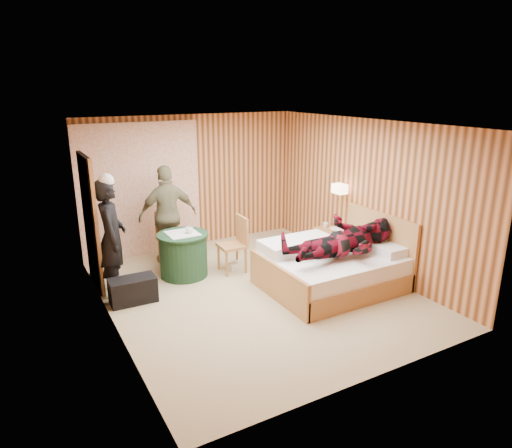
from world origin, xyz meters
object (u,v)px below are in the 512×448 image
wall_lamp (340,189)px  man_at_table (168,215)px  man_on_bed (345,231)px  nightstand (329,243)px  bed (332,267)px  duffel_bag (133,290)px  round_table (183,254)px  chair_far (169,233)px  woman_standing (112,238)px  chair_near (236,240)px

wall_lamp → man_at_table: bearing=153.2°
man_on_bed → man_at_table: bearing=127.7°
man_on_bed → nightstand: bearing=59.9°
bed → duffel_bag: 2.99m
round_table → duffel_bag: (-0.98, -0.56, -0.18)m
nightstand → round_table: bearing=169.6°
bed → chair_far: 2.86m
wall_lamp → chair_far: bearing=153.8°
woman_standing → nightstand: bearing=-81.9°
woman_standing → wall_lamp: bearing=-84.3°
wall_lamp → man_on_bed: bearing=-125.3°
man_at_table → man_on_bed: 3.07m
round_table → wall_lamp: bearing=-13.7°
nightstand → man_on_bed: bearing=-120.1°
chair_far → nightstand: bearing=-25.6°
bed → chair_near: size_ratio=2.13×
duffel_bag → nightstand: bearing=2.7°
duffel_bag → man_on_bed: 3.19m
bed → man_on_bed: bearing=-83.8°
round_table → man_on_bed: 2.62m
duffel_bag → wall_lamp: bearing=0.1°
wall_lamp → chair_far: size_ratio=0.28×
chair_far → man_on_bed: (1.88, -2.40, 0.42)m
round_table → chair_near: 0.90m
duffel_bag → man_at_table: man_at_table is taller
round_table → chair_far: chair_far is taller
bed → man_at_table: man_at_table is taller
wall_lamp → chair_far: 3.05m
wall_lamp → woman_standing: size_ratio=0.15×
woman_standing → man_at_table: size_ratio=1.01×
woman_standing → man_on_bed: bearing=-104.7°
nightstand → round_table: 2.65m
wall_lamp → duffel_bag: (-3.63, 0.09, -1.12)m
duffel_bag → man_on_bed: bearing=-21.0°
duffel_bag → woman_standing: (-0.14, 0.44, 0.69)m
wall_lamp → woman_standing: bearing=172.0°
bed → chair_near: bearing=127.9°
bed → wall_lamp: bearing=47.4°
wall_lamp → man_at_table: man_at_table is taller
nightstand → chair_near: chair_near is taller
man_at_table → chair_near: bearing=134.8°
chair_far → duffel_bag: chair_far is taller
man_at_table → duffel_bag: bearing=53.7°
duffel_bag → man_at_table: (0.98, 1.25, 0.68)m
man_at_table → round_table: bearing=91.9°
chair_far → duffel_bag: bearing=-130.9°
chair_near → man_at_table: bearing=-134.9°
chair_near → nightstand: bearing=84.0°
chair_near → man_at_table: (-0.85, 0.92, 0.32)m
nightstand → man_on_bed: man_on_bed is taller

